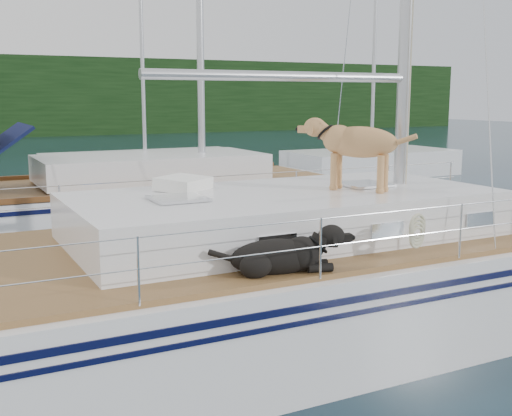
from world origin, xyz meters
TOP-DOWN VIEW (x-y plane):
  - ground at (0.00, 0.00)m, footprint 120.00×120.00m
  - main_sailboat at (0.10, -0.00)m, footprint 12.00×3.80m
  - neighbor_sailboat at (0.14, 6.68)m, footprint 11.00×3.50m
  - bg_boat_center at (4.00, 16.00)m, footprint 7.20×3.00m
  - bg_boat_east at (12.00, 13.00)m, footprint 6.40×3.00m

SIDE VIEW (x-z plane):
  - ground at x=0.00m, z-range 0.00..0.00m
  - bg_boat_center at x=4.00m, z-range -5.37..6.28m
  - bg_boat_east at x=12.00m, z-range -5.37..6.28m
  - neighbor_sailboat at x=0.14m, z-range -6.02..7.28m
  - main_sailboat at x=0.10m, z-range -6.33..7.68m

